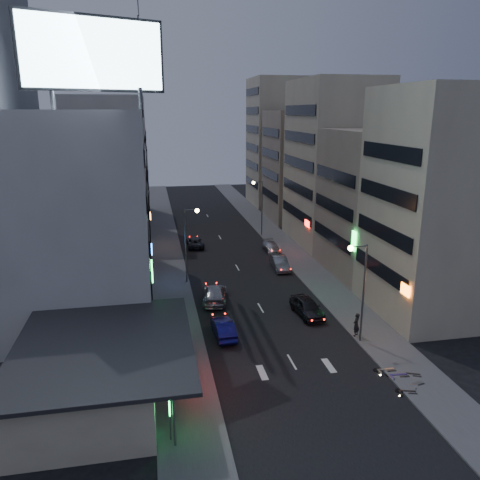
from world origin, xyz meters
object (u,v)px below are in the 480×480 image
object	(u,v)px
road_car_silver	(215,294)
scooter_black_b	(421,367)
parked_car_left	(195,242)
person	(356,325)
scooter_silver_a	(421,374)
road_car_blue	(223,328)
parked_car_right_mid	(280,263)
parked_car_right_far	(272,247)
scooter_blue	(407,366)
parked_car_right_near	(307,307)
scooter_black_a	(417,384)
scooter_silver_b	(394,360)

from	to	relation	value
road_car_silver	scooter_black_b	size ratio (longest dim) A/B	3.29
parked_car_left	person	size ratio (longest dim) A/B	2.36
parked_car_left	person	world-z (taller)	person
scooter_silver_a	scooter_black_b	bearing A→B (deg)	-45.92
road_car_blue	parked_car_left	bearing A→B (deg)	-92.60
parked_car_right_mid	road_car_silver	bearing A→B (deg)	-134.38
parked_car_left	road_car_blue	distance (m)	26.74
parked_car_right_far	scooter_blue	bearing A→B (deg)	-87.33
parked_car_right_near	scooter_black_a	size ratio (longest dim) A/B	2.91
parked_car_right_mid	person	xyz separation A→B (m)	(1.54, -17.70, 0.35)
parked_car_right_mid	scooter_black_a	size ratio (longest dim) A/B	2.79
parked_car_right_far	scooter_silver_a	size ratio (longest dim) A/B	2.73
parked_car_right_mid	road_car_blue	distance (m)	18.00
parked_car_left	scooter_black_b	bearing A→B (deg)	109.70
road_car_blue	scooter_black_b	size ratio (longest dim) A/B	2.66
road_car_blue	scooter_blue	size ratio (longest dim) A/B	2.37
road_car_blue	scooter_silver_a	bearing A→B (deg)	140.77
road_car_blue	scooter_black_b	xyz separation A→B (m)	(12.65, -8.46, -0.10)
road_car_silver	scooter_black_a	bearing A→B (deg)	131.55
road_car_silver	scooter_silver_b	world-z (taller)	road_car_silver
scooter_black_b	scooter_blue	bearing A→B (deg)	95.99
road_car_blue	road_car_silver	world-z (taller)	road_car_silver
parked_car_right_far	road_car_silver	bearing A→B (deg)	-123.20
parked_car_right_mid	scooter_black_b	size ratio (longest dim) A/B	2.79
person	road_car_blue	bearing A→B (deg)	-51.02
scooter_silver_a	scooter_silver_b	xyz separation A→B (m)	(-0.99, 1.93, 0.07)
parked_car_right_far	scooter_silver_a	distance (m)	31.80
road_car_silver	scooter_blue	xyz separation A→B (m)	(11.40, -15.59, -0.10)
person	scooter_black_b	world-z (taller)	person
road_car_silver	person	xyz separation A→B (m)	(10.30, -9.57, 0.32)
scooter_black_a	parked_car_right_near	bearing A→B (deg)	30.40
parked_car_right_near	road_car_blue	size ratio (longest dim) A/B	1.09
scooter_black_b	scooter_silver_a	bearing A→B (deg)	170.66
road_car_blue	scooter_silver_a	xyz separation A→B (m)	(12.17, -9.25, -0.11)
parked_car_right_near	road_car_silver	bearing A→B (deg)	143.10
parked_car_right_near	scooter_black_a	bearing A→B (deg)	-81.31
road_car_silver	person	bearing A→B (deg)	146.97
road_car_silver	scooter_silver_a	bearing A→B (deg)	135.29
person	parked_car_right_far	bearing A→B (deg)	-127.87
scooter_black_b	parked_car_right_near	bearing A→B (deg)	44.91
scooter_blue	scooter_silver_b	bearing A→B (deg)	37.50
person	scooter_silver_a	size ratio (longest dim) A/B	1.23
parked_car_right_mid	parked_car_right_near	bearing A→B (deg)	-91.74
scooter_blue	scooter_black_b	xyz separation A→B (m)	(0.92, -0.27, -0.06)
parked_car_left	scooter_silver_b	xyz separation A→B (m)	(10.90, -34.06, 0.04)
scooter_black_b	scooter_black_a	bearing A→B (deg)	164.00
scooter_silver_b	scooter_black_b	bearing A→B (deg)	-127.38
parked_car_right_near	parked_car_left	bearing A→B (deg)	102.77
scooter_blue	person	bearing A→B (deg)	15.31
scooter_black_b	parked_car_left	bearing A→B (deg)	41.77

